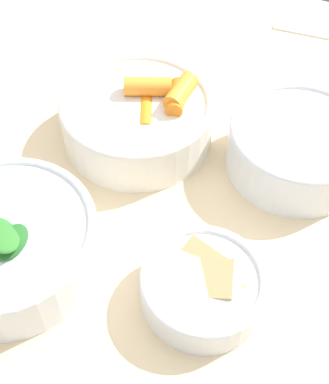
{
  "coord_description": "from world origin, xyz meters",
  "views": [
    {
      "loc": [
        0.16,
        -0.33,
        1.27
      ],
      "look_at": [
        -0.01,
        0.01,
        0.8
      ],
      "focal_mm": 50.0,
      "sensor_mm": 36.0,
      "label": 1
    }
  ],
  "objects_px": {
    "bowl_cookies": "(203,286)",
    "bowl_beans_hotdog": "(297,148)",
    "bowl_carrots": "(138,117)",
    "bowl_greens": "(6,243)"
  },
  "relations": [
    {
      "from": "bowl_cookies",
      "to": "bowl_beans_hotdog",
      "type": "bearing_deg",
      "value": 82.7
    },
    {
      "from": "bowl_carrots",
      "to": "bowl_greens",
      "type": "xyz_separation_m",
      "value": [
        -0.03,
        -0.23,
        -0.0
      ]
    },
    {
      "from": "bowl_greens",
      "to": "bowl_cookies",
      "type": "bearing_deg",
      "value": 13.77
    },
    {
      "from": "bowl_carrots",
      "to": "bowl_cookies",
      "type": "xyz_separation_m",
      "value": [
        0.17,
        -0.18,
        -0.01
      ]
    },
    {
      "from": "bowl_carrots",
      "to": "bowl_greens",
      "type": "distance_m",
      "value": 0.23
    },
    {
      "from": "bowl_greens",
      "to": "bowl_beans_hotdog",
      "type": "height_order",
      "value": "bowl_greens"
    },
    {
      "from": "bowl_carrots",
      "to": "bowl_greens",
      "type": "relative_size",
      "value": 0.98
    },
    {
      "from": "bowl_greens",
      "to": "bowl_beans_hotdog",
      "type": "distance_m",
      "value": 0.36
    },
    {
      "from": "bowl_greens",
      "to": "bowl_cookies",
      "type": "relative_size",
      "value": 1.52
    },
    {
      "from": "bowl_greens",
      "to": "bowl_beans_hotdog",
      "type": "xyz_separation_m",
      "value": [
        0.23,
        0.27,
        -0.0
      ]
    }
  ]
}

